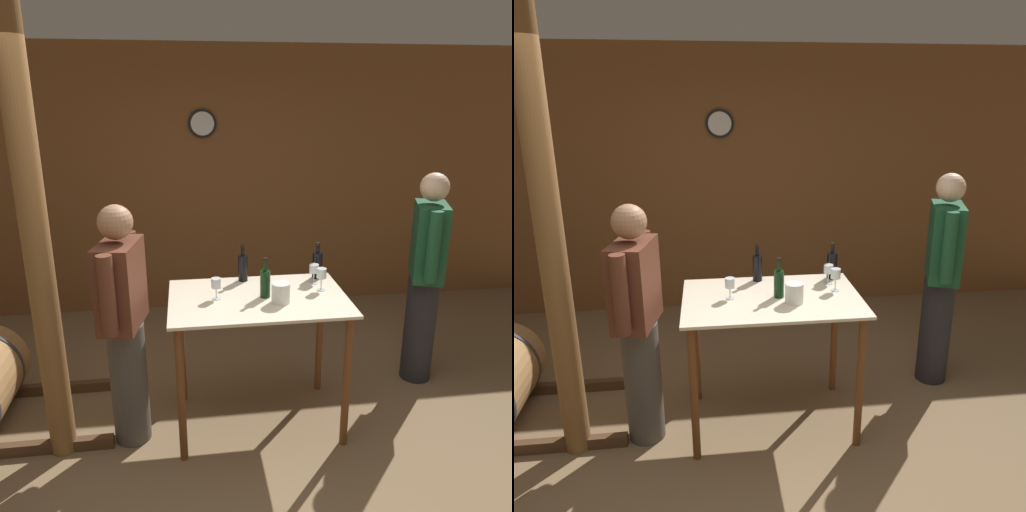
% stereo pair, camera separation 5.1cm
% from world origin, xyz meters
% --- Properties ---
extents(ground_plane, '(14.00, 14.00, 0.00)m').
position_xyz_m(ground_plane, '(0.00, 0.00, 0.00)').
color(ground_plane, brown).
extents(back_wall, '(8.40, 0.08, 2.70)m').
position_xyz_m(back_wall, '(-0.00, 2.82, 1.35)').
color(back_wall, brown).
rests_on(back_wall, ground_plane).
extents(tasting_table, '(1.16, 0.78, 0.95)m').
position_xyz_m(tasting_table, '(0.14, 0.66, 0.78)').
color(tasting_table, beige).
rests_on(tasting_table, ground_plane).
extents(wooden_post, '(0.16, 0.16, 2.70)m').
position_xyz_m(wooden_post, '(-1.16, 0.53, 1.35)').
color(wooden_post, brown).
rests_on(wooden_post, ground_plane).
extents(wine_bottle_far_left, '(0.07, 0.07, 0.27)m').
position_xyz_m(wine_bottle_far_left, '(0.07, 0.98, 1.05)').
color(wine_bottle_far_left, black).
rests_on(wine_bottle_far_left, tasting_table).
extents(wine_bottle_left, '(0.07, 0.07, 0.27)m').
position_xyz_m(wine_bottle_left, '(0.18, 0.66, 1.05)').
color(wine_bottle_left, black).
rests_on(wine_bottle_left, tasting_table).
extents(wine_bottle_center, '(0.07, 0.07, 0.26)m').
position_xyz_m(wine_bottle_center, '(0.61, 0.97, 1.05)').
color(wine_bottle_center, black).
rests_on(wine_bottle_center, tasting_table).
extents(wine_glass_near_left, '(0.06, 0.06, 0.14)m').
position_xyz_m(wine_glass_near_left, '(-0.14, 0.67, 1.05)').
color(wine_glass_near_left, silver).
rests_on(wine_glass_near_left, tasting_table).
extents(wine_glass_near_center, '(0.07, 0.07, 0.14)m').
position_xyz_m(wine_glass_near_center, '(0.56, 0.86, 1.05)').
color(wine_glass_near_center, silver).
rests_on(wine_glass_near_center, tasting_table).
extents(wine_glass_near_right, '(0.07, 0.07, 0.16)m').
position_xyz_m(wine_glass_near_right, '(0.58, 0.72, 1.06)').
color(wine_glass_near_right, silver).
rests_on(wine_glass_near_right, tasting_table).
extents(ice_bucket, '(0.12, 0.12, 0.13)m').
position_xyz_m(ice_bucket, '(0.27, 0.55, 1.01)').
color(ice_bucket, white).
rests_on(ice_bucket, tasting_table).
extents(person_host, '(0.34, 0.56, 1.68)m').
position_xyz_m(person_host, '(1.50, 1.06, 0.89)').
color(person_host, '#232328').
rests_on(person_host, ground_plane).
extents(person_visitor_with_scarf, '(0.29, 0.58, 1.60)m').
position_xyz_m(person_visitor_with_scarf, '(-0.72, 0.60, 0.84)').
color(person_visitor_with_scarf, '#4C4742').
rests_on(person_visitor_with_scarf, ground_plane).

